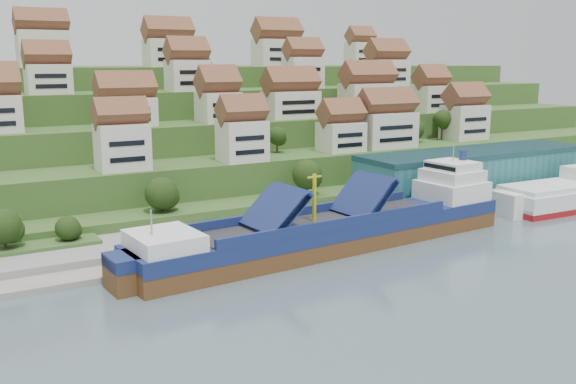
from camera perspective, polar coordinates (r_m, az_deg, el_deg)
ground at (r=113.67m, az=3.65°, el=-5.17°), size 300.00×300.00×0.00m
quay at (r=136.38m, az=7.24°, el=-1.92°), size 180.00×14.00×2.20m
hillside at (r=204.65m, az=-12.46°, el=5.11°), size 260.00×128.00×31.00m
hillside_village at (r=167.95m, az=-5.05°, el=8.80°), size 151.47×62.56×29.51m
hillside_trees at (r=145.21m, az=-8.32°, el=4.98°), size 145.08×62.63×32.02m
warehouse at (r=157.54m, az=16.23°, el=1.79°), size 60.00×15.00×10.00m
flagpole at (r=130.13m, az=7.96°, el=0.02°), size 1.28×0.16×8.00m
cargo_ship at (r=114.93m, az=4.71°, el=-3.36°), size 75.10×17.27×16.46m
second_ship at (r=158.06m, az=23.47°, el=-0.28°), size 33.09×13.05×9.50m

